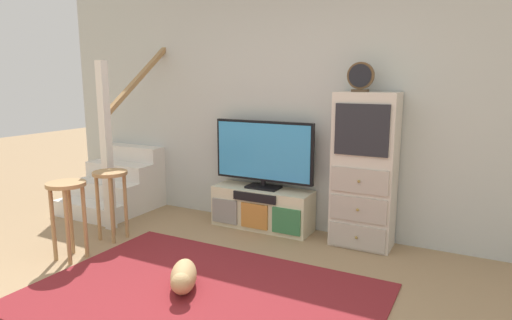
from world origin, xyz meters
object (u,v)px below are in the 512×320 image
Objects in this scene: media_console at (262,208)px; dog at (183,277)px; television at (263,153)px; desk_clock at (361,77)px; bar_stool_far at (111,189)px; bar_stool_near at (67,202)px; side_cabinet at (364,171)px.

media_console reaches higher than dog.
media_console is 0.61m from television.
desk_clock reaches higher than bar_stool_far.
desk_clock is 0.39× the size of bar_stool_far.
bar_stool_near is at bearing -126.64° from media_console.
side_cabinet is 5.49× the size of desk_clock.
side_cabinet is 1.96m from dog.
television is 1.98m from bar_stool_near.
media_console is 1.56× the size of bar_stool_far.
desk_clock is 2.36m from dog.
side_cabinet is 2.75m from bar_stool_near.
side_cabinet is at bearing 0.54° from media_console.
television reaches higher than media_console.
desk_clock reaches higher than side_cabinet.
bar_stool_near is (-2.18, -1.55, -1.10)m from desk_clock.
television is at bearing 53.77° from bar_stool_near.
dog is (-0.89, -1.57, -1.51)m from desk_clock.
bar_stool_near is at bearing -85.85° from bar_stool_far.
side_cabinet is (1.09, -0.01, -0.09)m from television.
dog is at bearing -119.62° from desk_clock.
media_console is at bearing -90.00° from television.
bar_stool_near reaches higher than bar_stool_far.
bar_stool_far reaches higher than dog.
bar_stool_near is (-1.16, -1.58, -0.30)m from television.
side_cabinet is at bearing -0.72° from television.
desk_clock reaches higher than bar_stool_near.
dog is at bearing -23.50° from bar_stool_far.
media_console is 1.21m from side_cabinet.
television is 1.61m from bar_stool_far.
desk_clock reaches higher than television.
dog is (-0.97, -1.59, -0.63)m from side_cabinet.
bar_stool_far is (-1.20, -1.00, 0.30)m from media_console.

